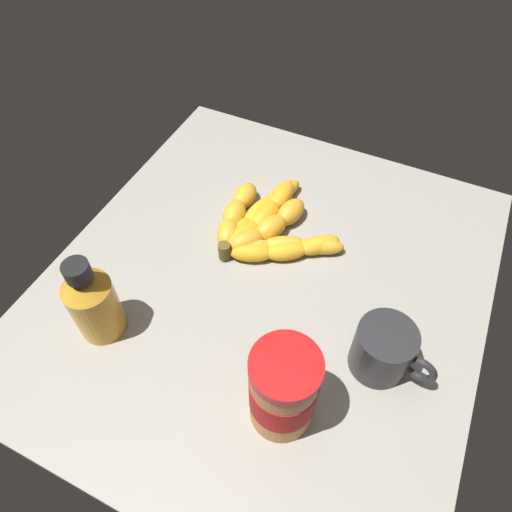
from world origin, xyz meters
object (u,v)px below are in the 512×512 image
banana_bunch (265,226)px  honey_bottle (93,302)px  peanut_butter_jar (283,390)px  coffee_mug (384,350)px

banana_bunch → honey_bottle: size_ratio=1.51×
peanut_butter_jar → honey_bottle: 28.62cm
banana_bunch → coffee_mug: bearing=-122.4°
banana_bunch → coffee_mug: size_ratio=1.95×
peanut_butter_jar → coffee_mug: (12.00, -9.54, -3.09)cm
peanut_butter_jar → coffee_mug: size_ratio=1.26×
peanut_butter_jar → banana_bunch: bearing=28.4°
honey_bottle → coffee_mug: bearing=-73.4°
honey_bottle → peanut_butter_jar: bearing=-91.3°
honey_bottle → banana_bunch: bearing=-27.2°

